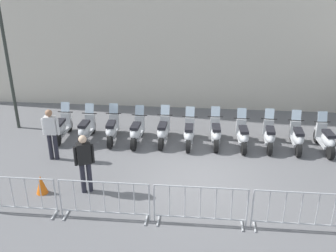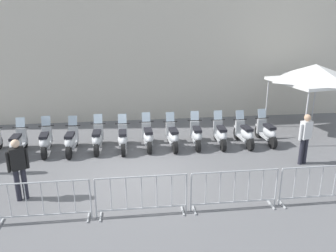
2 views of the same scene
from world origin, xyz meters
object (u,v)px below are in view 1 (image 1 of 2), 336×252
Objects in this scene: motorcycle_5 at (189,133)px; barrier_segment_2 at (200,206)px; motorcycle_0 at (62,128)px; barrier_segment_1 at (104,200)px; motorcycle_10 at (326,139)px; motorcycle_1 at (86,129)px; barrier_segment_0 at (13,195)px; street_lamp at (4,39)px; barrier_segment_3 at (301,211)px; motorcycle_9 at (297,137)px; motorcycle_7 at (242,135)px; officer_by_barriers at (51,132)px; officer_near_row_end at (85,161)px; motorcycle_8 at (269,136)px; traffic_cone at (41,184)px; motorcycle_2 at (112,130)px; motorcycle_4 at (163,131)px; motorcycle_3 at (137,132)px; motorcycle_6 at (216,133)px.

motorcycle_5 is 0.77× the size of barrier_segment_2.
barrier_segment_1 is (1.84, -4.87, 0.07)m from motorcycle_0.
motorcycle_10 is (4.53, -0.91, 0.00)m from motorcycle_5.
barrier_segment_0 is at bearing -108.09° from motorcycle_1.
barrier_segment_0 is 0.39× the size of street_lamp.
motorcycle_5 is at bearing 111.91° from barrier_segment_3.
barrier_segment_2 is at bearing -136.92° from motorcycle_9.
motorcycle_7 is 1.00× the size of officer_by_barriers.
motorcycle_1 is 7.38m from motorcycle_9.
officer_by_barriers is (-0.92, -1.29, 0.53)m from motorcycle_1.
officer_near_row_end reaches higher than motorcycle_1.
motorcycle_5 reaches higher than barrier_segment_0.
barrier_segment_1 is at bearing -124.14° from motorcycle_5.
motorcycle_9 is at bearing 16.23° from officer_near_row_end.
barrier_segment_3 is 0.39× the size of street_lamp.
barrier_segment_3 is at bearing -100.07° from motorcycle_8.
motorcycle_5 is 5.24m from traffic_cone.
motorcycle_9 is (0.90, -0.22, 0.00)m from motorcycle_8.
motorcycle_2 is at bearing 32.94° from officer_by_barriers.
motorcycle_10 is at bearing -11.35° from motorcycle_0.
motorcycle_7 is 0.77× the size of barrier_segment_3.
motorcycle_8 is 6.46m from barrier_segment_1.
motorcycle_8 is 0.30× the size of street_lamp.
motorcycle_5 and motorcycle_9 have the same top height.
officer_near_row_end reaches higher than barrier_segment_1.
motorcycle_4 is (1.81, -0.31, 0.00)m from motorcycle_2.
motorcycle_3 is 0.76× the size of barrier_segment_0.
street_lamp is (-3.73, 1.60, 2.98)m from motorcycle_2.
motorcycle_2 and motorcycle_4 have the same top height.
motorcycle_3 is 2.93m from officer_by_barriers.
barrier_segment_1 reaches higher than traffic_cone.
traffic_cone is (0.48, 0.88, -0.25)m from barrier_segment_0.
barrier_segment_2 is 1.00× the size of barrier_segment_3.
motorcycle_4 is 4.70m from barrier_segment_2.
officer_near_row_end reaches higher than motorcycle_5.
motorcycle_8 is (2.73, -0.45, 0.00)m from motorcycle_5.
motorcycle_4 is 0.76× the size of barrier_segment_0.
motorcycle_7 is at bearing -10.48° from motorcycle_1.
motorcycle_6 is 1.84m from motorcycle_8.
motorcycle_2 reaches higher than barrier_segment_3.
motorcycle_2 and motorcycle_3 have the same top height.
motorcycle_3 is 0.99× the size of motorcycle_5.
barrier_segment_1 is 7.76m from street_lamp.
motorcycle_5 is (1.82, -0.33, 0.00)m from motorcycle_3.
officer_by_barriers is at bearing 121.82° from officer_near_row_end.
motorcycle_1 is 1.84m from motorcycle_3.
officer_near_row_end is at bearing -99.88° from motorcycle_2.
motorcycle_6 is (3.63, -0.66, 0.00)m from motorcycle_2.
motorcycle_7 reaches higher than barrier_segment_2.
motorcycle_3 is 4.95m from barrier_segment_2.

